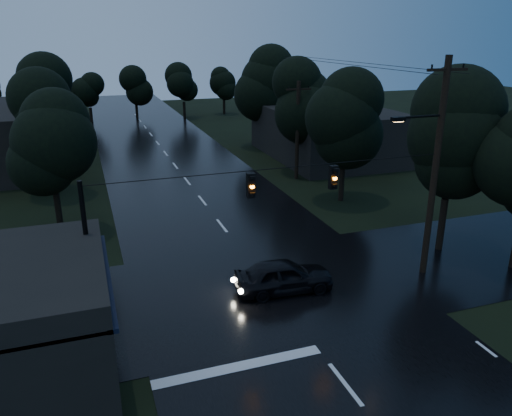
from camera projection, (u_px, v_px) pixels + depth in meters
main_road at (187, 181)px, 38.55m from camera, size 12.00×120.00×0.02m
cross_street at (269, 287)px, 22.51m from camera, size 60.00×9.00×0.02m
building_far_right at (328, 133)px, 45.73m from camera, size 10.00×14.00×4.40m
utility_pole_main at (434, 166)px, 22.18m from camera, size 3.50×0.30×10.00m
utility_pole_far at (298, 130)px, 38.06m from camera, size 2.00×0.30×7.50m
anchor_pole_left at (89, 259)px, 18.30m from camera, size 0.18×0.18×6.00m
span_signals at (292, 180)px, 20.05m from camera, size 15.00×0.37×1.12m
tree_corner_near at (453, 137)px, 24.53m from camera, size 4.48×4.48×9.44m
tree_left_a at (49, 143)px, 26.89m from camera, size 3.92×3.92×8.26m
tree_left_b at (44, 115)px, 33.70m from camera, size 4.20×4.20×8.85m
tree_left_c at (41, 94)px, 42.30m from camera, size 4.48×4.48×9.44m
tree_right_a at (345, 118)px, 32.36m from camera, size 4.20×4.20×8.85m
tree_right_b at (303, 98)px, 39.55m from camera, size 4.48×4.48×9.44m
tree_right_c at (266, 82)px, 48.52m from camera, size 4.76×4.76×10.03m
car at (284, 276)px, 21.95m from camera, size 4.48×2.08×1.48m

